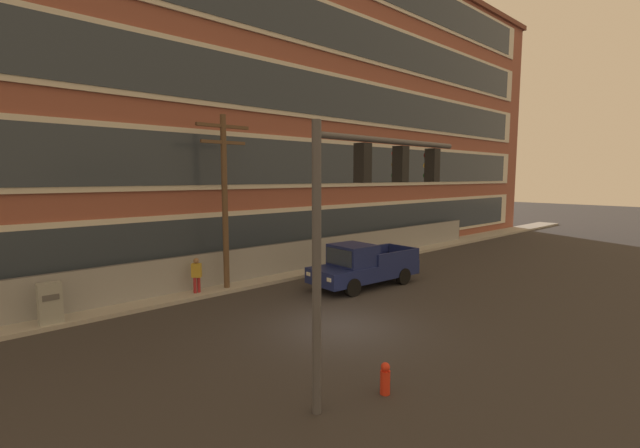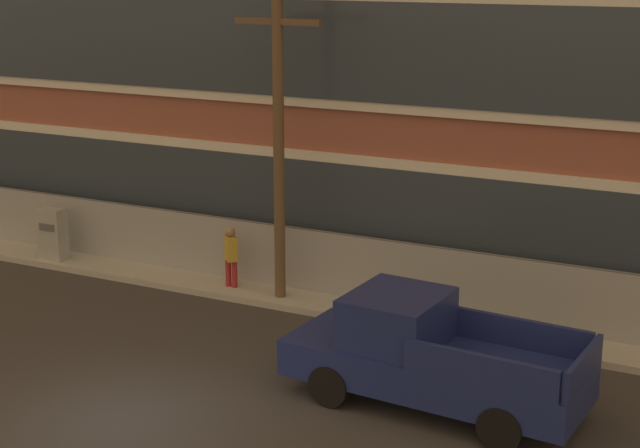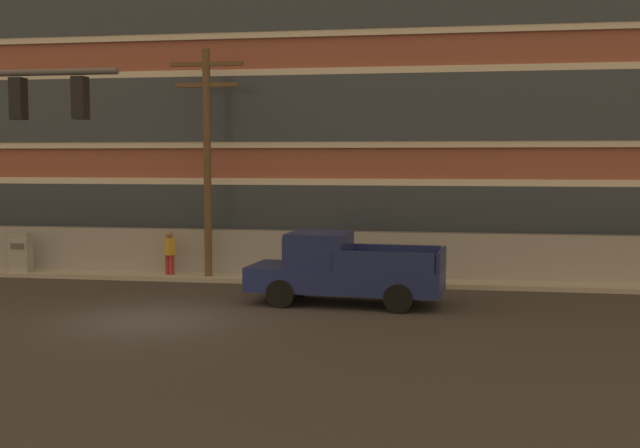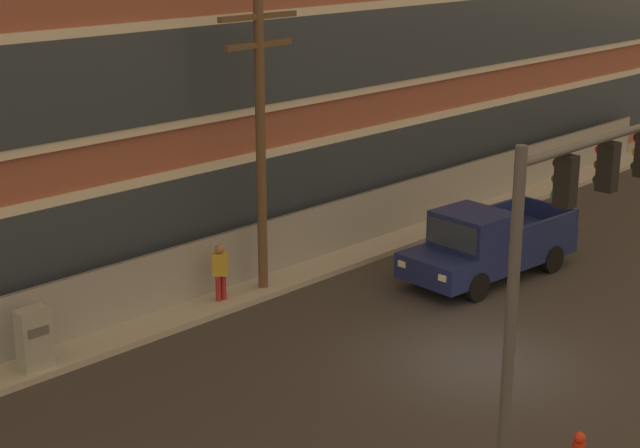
{
  "view_description": "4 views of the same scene",
  "coord_description": "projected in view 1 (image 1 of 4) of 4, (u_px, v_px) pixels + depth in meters",
  "views": [
    {
      "loc": [
        -10.23,
        -10.02,
        5.16
      ],
      "look_at": [
        0.83,
        1.99,
        3.36
      ],
      "focal_mm": 24.0,
      "sensor_mm": 36.0,
      "label": 1
    },
    {
      "loc": [
        10.41,
        -12.68,
        8.12
      ],
      "look_at": [
        1.33,
        5.4,
        2.55
      ],
      "focal_mm": 55.0,
      "sensor_mm": 36.0,
      "label": 2
    },
    {
      "loc": [
        7.89,
        -19.49,
        4.2
      ],
      "look_at": [
        4.1,
        2.89,
        2.34
      ],
      "focal_mm": 45.0,
      "sensor_mm": 36.0,
      "label": 3
    },
    {
      "loc": [
        -17.16,
        -11.64,
        9.72
      ],
      "look_at": [
        -1.03,
        4.14,
        2.66
      ],
      "focal_mm": 55.0,
      "sensor_mm": 36.0,
      "label": 4
    }
  ],
  "objects": [
    {
      "name": "sidewalk_building_side",
      "position": [
        230.0,
        285.0,
        20.12
      ],
      "size": [
        80.0,
        1.98,
        0.16
      ],
      "primitive_type": "cube",
      "color": "#9E9B93",
      "rests_on": "ground"
    },
    {
      "name": "electrical_cabinet",
      "position": [
        50.0,
        305.0,
        14.64
      ],
      "size": [
        0.72,
        0.45,
        1.57
      ],
      "color": "#939993",
      "rests_on": "ground"
    },
    {
      "name": "traffic_signal_mast",
      "position": [
        368.0,
        201.0,
        9.98
      ],
      "size": [
        5.22,
        0.43,
        6.33
      ],
      "color": "#4C4C51",
      "rests_on": "ground"
    },
    {
      "name": "brick_mill_building",
      "position": [
        278.0,
        105.0,
        27.89
      ],
      "size": [
        52.66,
        9.66,
        19.59
      ],
      "color": "brown",
      "rests_on": "ground"
    },
    {
      "name": "fire_hydrant",
      "position": [
        385.0,
        379.0,
        10.17
      ],
      "size": [
        0.24,
        0.24,
        0.78
      ],
      "color": "red",
      "rests_on": "ground"
    },
    {
      "name": "utility_pole_near_corner",
      "position": [
        225.0,
        194.0,
        18.99
      ],
      "size": [
        2.54,
        0.26,
        7.87
      ],
      "color": "brown",
      "rests_on": "ground"
    },
    {
      "name": "pickup_truck_navy",
      "position": [
        363.0,
        266.0,
        20.14
      ],
      "size": [
        5.74,
        2.44,
        2.07
      ],
      "color": "navy",
      "rests_on": "ground"
    },
    {
      "name": "ground_plane",
      "position": [
        341.0,
        327.0,
        14.78
      ],
      "size": [
        160.0,
        160.0,
        0.0
      ],
      "primitive_type": "plane",
      "color": "#333030"
    },
    {
      "name": "chain_link_fence",
      "position": [
        260.0,
        263.0,
        21.43
      ],
      "size": [
        38.65,
        0.06,
        1.74
      ],
      "color": "gray",
      "rests_on": "ground"
    },
    {
      "name": "pedestrian_near_cabinet",
      "position": [
        197.0,
        274.0,
        18.46
      ],
      "size": [
        0.45,
        0.45,
        1.69
      ],
      "color": "maroon",
      "rests_on": "ground"
    }
  ]
}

